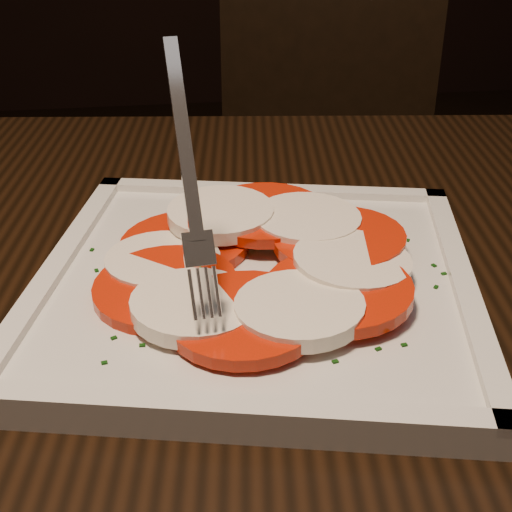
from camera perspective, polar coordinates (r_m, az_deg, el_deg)
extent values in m
cube|color=black|center=(0.50, 10.11, -5.50)|extent=(1.29, 0.95, 0.04)
cube|color=black|center=(1.34, 5.17, 4.13)|extent=(0.51, 0.51, 0.04)
cube|color=black|center=(1.44, 5.93, 16.43)|extent=(0.42, 0.15, 0.46)
cylinder|color=black|center=(1.32, -3.49, -8.45)|extent=(0.04, 0.04, 0.41)
cylinder|color=black|center=(1.32, 12.33, -9.39)|extent=(0.04, 0.04, 0.41)
cylinder|color=black|center=(1.62, -1.33, -0.75)|extent=(0.04, 0.04, 0.41)
cylinder|color=black|center=(1.62, 11.43, -1.48)|extent=(0.04, 0.04, 0.41)
cube|color=silver|center=(0.48, 0.00, -2.34)|extent=(0.35, 0.35, 0.01)
cylinder|color=red|center=(0.51, -5.74, 0.94)|extent=(0.09, 0.09, 0.01)
cylinder|color=white|center=(0.49, -7.45, -0.53)|extent=(0.08, 0.08, 0.01)
cylinder|color=red|center=(0.46, -7.27, -2.51)|extent=(0.09, 0.09, 0.02)
cylinder|color=white|center=(0.43, -4.94, -4.03)|extent=(0.08, 0.08, 0.01)
cylinder|color=red|center=(0.42, -0.89, -4.89)|extent=(0.09, 0.09, 0.01)
cylinder|color=white|center=(0.43, 3.49, -4.25)|extent=(0.08, 0.08, 0.01)
cylinder|color=red|center=(0.44, 6.63, -2.75)|extent=(0.09, 0.09, 0.01)
cylinder|color=white|center=(0.47, 7.68, -0.56)|extent=(0.08, 0.08, 0.02)
cylinder|color=red|center=(0.50, 6.66, 1.30)|extent=(0.09, 0.09, 0.01)
cylinder|color=white|center=(0.52, 4.12, 2.82)|extent=(0.08, 0.08, 0.01)
cylinder|color=red|center=(0.53, 0.71, 3.41)|extent=(0.09, 0.09, 0.01)
cylinder|color=white|center=(0.52, -2.84, 3.38)|extent=(0.08, 0.08, 0.01)
cube|color=#146110|center=(0.52, -1.15, 2.24)|extent=(0.03, 0.04, 0.01)
cube|color=#146110|center=(0.45, 7.21, -2.40)|extent=(0.03, 0.03, 0.00)
cube|color=#146110|center=(0.46, -4.92, -1.25)|extent=(0.02, 0.04, 0.00)
cube|color=#146110|center=(0.45, -3.70, -2.11)|extent=(0.01, 0.03, 0.00)
cube|color=#146110|center=(0.52, 2.35, 2.25)|extent=(0.04, 0.01, 0.00)
cube|color=#146110|center=(0.43, 3.69, -4.05)|extent=(0.02, 0.03, 0.01)
cube|color=#146110|center=(0.53, 2.74, 3.07)|extent=(0.02, 0.03, 0.00)
cube|color=#146110|center=(0.52, -0.59, 2.61)|extent=(0.04, 0.03, 0.01)
cube|color=#0B3309|center=(0.50, -12.64, -1.14)|extent=(0.00, 0.00, 0.00)
cube|color=#0B3309|center=(0.53, 8.27, 1.47)|extent=(0.00, 0.00, 0.00)
cube|color=#0B3309|center=(0.58, -6.06, 4.03)|extent=(0.00, 0.00, 0.00)
cube|color=#0B3309|center=(0.57, 1.63, 3.65)|extent=(0.00, 0.00, 0.00)
cube|color=#0B3309|center=(0.57, -6.47, 3.44)|extent=(0.00, 0.00, 0.00)
cube|color=#0B3309|center=(0.50, 14.05, -0.74)|extent=(0.00, 0.00, 0.00)
cube|color=#0B3309|center=(0.52, -12.99, 0.49)|extent=(0.00, 0.00, 0.00)
cube|color=#0B3309|center=(0.46, -11.03, -3.18)|extent=(0.00, 0.00, 0.00)
cube|color=#0B3309|center=(0.42, 9.76, -7.34)|extent=(0.00, 0.00, 0.00)
cube|color=#0B3309|center=(0.48, 14.20, -2.42)|extent=(0.00, 0.00, 0.00)
cube|color=#0B3309|center=(0.55, -6.16, 2.65)|extent=(0.00, 0.00, 0.00)
cube|color=#0B3309|center=(0.40, 6.36, -8.39)|extent=(0.00, 0.00, 0.00)
cube|color=#0B3309|center=(0.48, -12.58, -2.10)|extent=(0.00, 0.00, 0.00)
cube|color=#0B3309|center=(0.53, 12.04, 1.24)|extent=(0.00, 0.00, 0.00)
cube|color=#0B3309|center=(0.41, 3.64, -7.55)|extent=(0.00, 0.00, 0.00)
cube|color=#0B3309|center=(0.50, 14.80, -1.37)|extent=(0.00, 0.00, 0.00)
cube|color=#0B3309|center=(0.43, -11.30, -6.44)|extent=(0.00, 0.00, 0.00)
cube|color=#0B3309|center=(0.51, -10.90, 0.19)|extent=(0.00, 0.00, 0.00)
cube|color=#0B3309|center=(0.57, -3.69, 3.61)|extent=(0.00, 0.00, 0.00)
cube|color=#0B3309|center=(0.56, 7.86, 2.80)|extent=(0.00, 0.00, 0.00)
cube|color=#0B3309|center=(0.42, 11.77, -6.98)|extent=(0.00, 0.00, 0.00)
cube|color=#0B3309|center=(0.56, 6.35, 3.28)|extent=(0.00, 0.00, 0.00)
cube|color=#0B3309|center=(0.42, -9.09, -7.06)|extent=(0.00, 0.00, 0.00)
cube|color=#0B3309|center=(0.41, -12.04, -8.35)|extent=(0.00, 0.00, 0.00)
cube|color=#0B3309|center=(0.46, -10.36, -3.57)|extent=(0.00, 0.00, 0.00)
cube|color=#0B3309|center=(0.55, 4.64, 2.69)|extent=(0.00, 0.00, 0.00)
cube|color=#0B3309|center=(0.55, -9.29, 2.31)|extent=(0.00, 0.00, 0.00)
cube|color=#0B3309|center=(0.55, -5.18, 2.53)|extent=(0.00, 0.00, 0.00)
cube|color=#0B3309|center=(0.41, 5.76, -7.08)|extent=(0.00, 0.00, 0.00)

